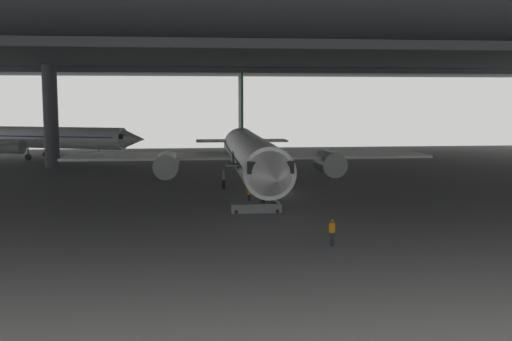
% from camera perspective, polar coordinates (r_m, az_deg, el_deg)
% --- Properties ---
extents(ground_plane, '(110.00, 110.00, 0.00)m').
position_cam_1_polar(ground_plane, '(56.78, 0.73, -2.19)').
color(ground_plane, slate).
extents(hangar_structure, '(121.00, 99.00, 14.23)m').
position_cam_1_polar(hangar_structure, '(69.97, -0.72, 10.64)').
color(hangar_structure, '#4C4F54').
rests_on(hangar_structure, ground_plane).
extents(airplane_main, '(35.53, 36.97, 11.58)m').
position_cam_1_polar(airplane_main, '(57.62, -0.46, 1.42)').
color(airplane_main, white).
rests_on(airplane_main, ground_plane).
extents(boarding_stairs, '(4.24, 1.56, 4.68)m').
position_cam_1_polar(boarding_stairs, '(47.77, -0.08, -2.96)').
color(boarding_stairs, slate).
rests_on(boarding_stairs, ground_plane).
extents(crew_worker_near_nose, '(0.40, 0.44, 1.63)m').
position_cam_1_polar(crew_worker_near_nose, '(36.96, 7.02, -5.52)').
color(crew_worker_near_nose, '#232838').
rests_on(crew_worker_near_nose, ground_plane).
extents(crew_worker_by_stairs, '(0.40, 0.45, 1.58)m').
position_cam_1_polar(crew_worker_by_stairs, '(51.43, -0.63, -2.09)').
color(crew_worker_by_stairs, '#232838').
rests_on(crew_worker_by_stairs, ground_plane).
extents(airplane_distant, '(29.30, 29.17, 9.79)m').
position_cam_1_polar(airplane_distant, '(94.69, -18.75, 2.89)').
color(airplane_distant, white).
rests_on(airplane_distant, ground_plane).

